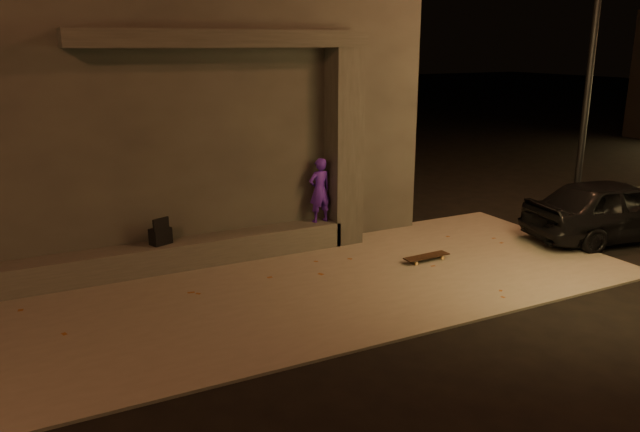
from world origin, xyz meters
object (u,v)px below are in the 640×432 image
column (344,148)px  car_a (615,209)px  skateboard (427,257)px  backpack (160,235)px  skateboarder (320,190)px

column → car_a: bearing=-24.9°
skateboard → car_a: car_a is taller
skateboard → car_a: (4.05, -0.54, 0.49)m
column → skateboard: (0.74, -1.68, -1.72)m
backpack → skateboard: (4.20, -1.68, -0.53)m
skateboard → car_a: size_ratio=0.24×
skateboarder → skateboard: skateboarder is taller
backpack → skateboard: backpack is taller
column → backpack: size_ratio=7.72×
backpack → car_a: size_ratio=0.13×
car_a → backpack: bearing=84.8°
column → skateboard: column is taller
car_a → skateboard: bearing=92.2°
skateboarder → car_a: bearing=153.8°
car_a → skateboarder: bearing=77.1°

